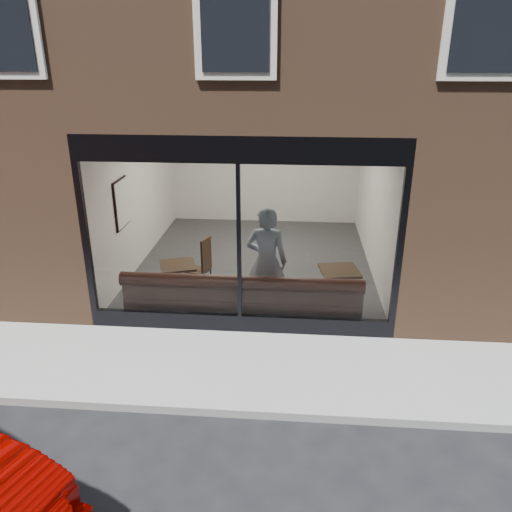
# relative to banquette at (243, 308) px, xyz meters

# --- Properties ---
(ground) EXTENTS (120.00, 120.00, 0.00)m
(ground) POSITION_rel_banquette_xyz_m (0.00, -2.45, -0.23)
(ground) COLOR black
(ground) RESTS_ON ground
(sidewalk_near) EXTENTS (40.00, 2.00, 0.01)m
(sidewalk_near) POSITION_rel_banquette_xyz_m (0.00, -1.45, -0.22)
(sidewalk_near) COLOR gray
(sidewalk_near) RESTS_ON ground
(kerb_near) EXTENTS (40.00, 0.10, 0.12)m
(kerb_near) POSITION_rel_banquette_xyz_m (0.00, -2.50, -0.17)
(kerb_near) COLOR gray
(kerb_near) RESTS_ON ground
(host_building_pier_left) EXTENTS (2.50, 12.00, 3.20)m
(host_building_pier_left) POSITION_rel_banquette_xyz_m (-3.75, 5.55, 1.38)
(host_building_pier_left) COLOR brown
(host_building_pier_left) RESTS_ON ground
(host_building_pier_right) EXTENTS (2.50, 12.00, 3.20)m
(host_building_pier_right) POSITION_rel_banquette_xyz_m (3.75, 5.55, 1.38)
(host_building_pier_right) COLOR brown
(host_building_pier_right) RESTS_ON ground
(host_building_backfill) EXTENTS (5.00, 6.00, 3.20)m
(host_building_backfill) POSITION_rel_banquette_xyz_m (0.00, 8.55, 1.38)
(host_building_backfill) COLOR brown
(host_building_backfill) RESTS_ON ground
(cafe_floor) EXTENTS (6.00, 6.00, 0.00)m
(cafe_floor) POSITION_rel_banquette_xyz_m (0.00, 2.55, -0.21)
(cafe_floor) COLOR #2D2D30
(cafe_floor) RESTS_ON ground
(cafe_ceiling) EXTENTS (6.00, 6.00, 0.00)m
(cafe_ceiling) POSITION_rel_banquette_xyz_m (0.00, 2.55, 2.97)
(cafe_ceiling) COLOR white
(cafe_ceiling) RESTS_ON host_building_upper
(cafe_wall_back) EXTENTS (5.00, 0.00, 5.00)m
(cafe_wall_back) POSITION_rel_banquette_xyz_m (0.00, 5.54, 1.37)
(cafe_wall_back) COLOR silver
(cafe_wall_back) RESTS_ON ground
(cafe_wall_left) EXTENTS (0.00, 6.00, 6.00)m
(cafe_wall_left) POSITION_rel_banquette_xyz_m (-2.49, 2.55, 1.37)
(cafe_wall_left) COLOR silver
(cafe_wall_left) RESTS_ON ground
(cafe_wall_right) EXTENTS (0.00, 6.00, 6.00)m
(cafe_wall_right) POSITION_rel_banquette_xyz_m (2.49, 2.55, 1.37)
(cafe_wall_right) COLOR silver
(cafe_wall_right) RESTS_ON ground
(storefront_kick) EXTENTS (5.00, 0.10, 0.30)m
(storefront_kick) POSITION_rel_banquette_xyz_m (0.00, -0.40, -0.08)
(storefront_kick) COLOR black
(storefront_kick) RESTS_ON ground
(storefront_header) EXTENTS (5.00, 0.10, 0.40)m
(storefront_header) POSITION_rel_banquette_xyz_m (0.00, -0.40, 2.77)
(storefront_header) COLOR black
(storefront_header) RESTS_ON host_building_upper
(storefront_mullion) EXTENTS (0.06, 0.10, 2.50)m
(storefront_mullion) POSITION_rel_banquette_xyz_m (0.00, -0.40, 1.32)
(storefront_mullion) COLOR black
(storefront_mullion) RESTS_ON storefront_kick
(storefront_glass) EXTENTS (4.80, 0.00, 4.80)m
(storefront_glass) POSITION_rel_banquette_xyz_m (0.00, -0.43, 1.33)
(storefront_glass) COLOR white
(storefront_glass) RESTS_ON storefront_kick
(banquette) EXTENTS (4.00, 0.55, 0.45)m
(banquette) POSITION_rel_banquette_xyz_m (0.00, 0.00, 0.00)
(banquette) COLOR #381914
(banquette) RESTS_ON cafe_floor
(person) EXTENTS (0.76, 0.55, 1.96)m
(person) POSITION_rel_banquette_xyz_m (0.39, 0.28, 0.75)
(person) COLOR #94A9C2
(person) RESTS_ON cafe_floor
(cafe_table_left) EXTENTS (0.78, 0.78, 0.04)m
(cafe_table_left) POSITION_rel_banquette_xyz_m (-1.23, 0.55, 0.52)
(cafe_table_left) COLOR black
(cafe_table_left) RESTS_ON cafe_floor
(cafe_table_right) EXTENTS (0.75, 0.75, 0.04)m
(cafe_table_right) POSITION_rel_banquette_xyz_m (1.66, 0.55, 0.52)
(cafe_table_right) COLOR black
(cafe_table_right) RESTS_ON cafe_floor
(cafe_chair_left) EXTENTS (0.49, 0.49, 0.04)m
(cafe_chair_left) POSITION_rel_banquette_xyz_m (-1.06, 1.49, 0.01)
(cafe_chair_left) COLOR black
(cafe_chair_left) RESTS_ON cafe_floor
(wall_poster) EXTENTS (0.02, 0.66, 0.88)m
(wall_poster) POSITION_rel_banquette_xyz_m (-2.45, 1.38, 1.41)
(wall_poster) COLOR white
(wall_poster) RESTS_ON cafe_wall_left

